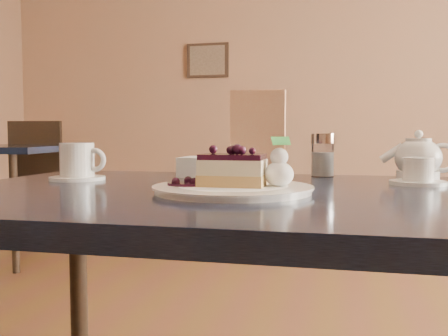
% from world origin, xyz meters
% --- Properties ---
extents(main_table, '(1.18, 0.79, 0.74)m').
position_xyz_m(main_table, '(-0.14, 0.16, 0.66)').
color(main_table, black).
rests_on(main_table, ground).
extents(dessert_plate, '(0.29, 0.29, 0.01)m').
position_xyz_m(dessert_plate, '(-0.14, 0.11, 0.74)').
color(dessert_plate, white).
rests_on(dessert_plate, main_table).
extents(cheesecake_slice, '(0.12, 0.08, 0.06)m').
position_xyz_m(cheesecake_slice, '(-0.14, 0.11, 0.78)').
color(cheesecake_slice, gold).
rests_on(cheesecake_slice, dessert_plate).
extents(whipped_cream, '(0.05, 0.05, 0.05)m').
position_xyz_m(whipped_cream, '(-0.06, 0.12, 0.77)').
color(whipped_cream, white).
rests_on(whipped_cream, dessert_plate).
extents(berry_sauce, '(0.08, 0.08, 0.01)m').
position_xyz_m(berry_sauce, '(-0.22, 0.11, 0.75)').
color(berry_sauce, black).
rests_on(berry_sauce, dessert_plate).
extents(coffee_set, '(0.14, 0.13, 0.09)m').
position_xyz_m(coffee_set, '(-0.54, 0.27, 0.77)').
color(coffee_set, white).
rests_on(coffee_set, main_table).
extents(tea_set, '(0.16, 0.25, 0.10)m').
position_xyz_m(tea_set, '(0.23, 0.45, 0.78)').
color(tea_set, white).
rests_on(tea_set, main_table).
extents(menu_card, '(0.14, 0.03, 0.22)m').
position_xyz_m(menu_card, '(-0.15, 0.47, 0.84)').
color(menu_card, '#FFEFB5').
rests_on(menu_card, main_table).
extents(sugar_shaker, '(0.06, 0.06, 0.11)m').
position_xyz_m(sugar_shaker, '(0.01, 0.49, 0.79)').
color(sugar_shaker, white).
rests_on(sugar_shaker, main_table).
extents(napkin_stack, '(0.12, 0.12, 0.05)m').
position_xyz_m(napkin_stack, '(-0.28, 0.43, 0.76)').
color(napkin_stack, white).
rests_on(napkin_stack, main_table).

